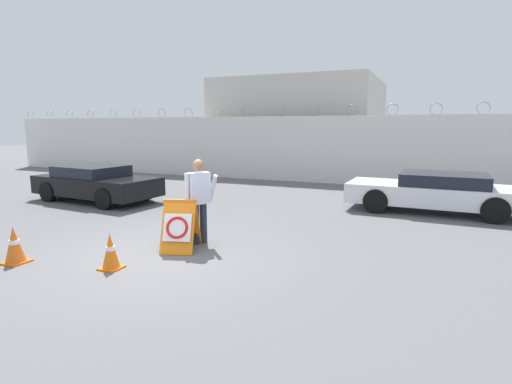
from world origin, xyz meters
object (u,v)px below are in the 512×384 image
(traffic_cone_mid, at_px, (111,251))
(parked_car_far_side, at_px, (435,192))
(parked_car_front_coupe, at_px, (96,183))
(security_guard, at_px, (199,197))
(barricade_sign, at_px, (180,225))
(traffic_cone_near, at_px, (14,245))

(traffic_cone_mid, xyz_separation_m, parked_car_far_side, (5.24, 7.30, 0.28))
(traffic_cone_mid, distance_m, parked_car_front_coupe, 6.99)
(security_guard, xyz_separation_m, parked_car_front_coupe, (-5.70, 2.85, -0.40))
(security_guard, height_order, parked_car_front_coupe, security_guard)
(barricade_sign, xyz_separation_m, traffic_cone_near, (-2.32, -1.84, -0.17))
(barricade_sign, height_order, parked_car_far_side, parked_car_far_side)
(security_guard, bearing_deg, parked_car_front_coupe, 94.37)
(barricade_sign, relative_size, traffic_cone_near, 1.52)
(traffic_cone_mid, xyz_separation_m, parked_car_front_coupe, (-5.08, 4.79, 0.29))
(security_guard, distance_m, parked_car_front_coupe, 6.38)
(traffic_cone_near, distance_m, parked_car_front_coupe, 6.17)
(security_guard, relative_size, traffic_cone_near, 2.65)
(barricade_sign, relative_size, parked_car_far_side, 0.21)
(parked_car_front_coupe, bearing_deg, parked_car_far_side, 18.90)
(security_guard, distance_m, parked_car_far_side, 7.08)
(barricade_sign, xyz_separation_m, traffic_cone_mid, (-0.50, -1.40, -0.19))
(parked_car_front_coupe, bearing_deg, traffic_cone_mid, -38.13)
(traffic_cone_near, height_order, traffic_cone_mid, traffic_cone_near)
(security_guard, bearing_deg, parked_car_far_side, -9.82)
(security_guard, bearing_deg, traffic_cone_mid, -166.88)
(traffic_cone_near, bearing_deg, security_guard, 44.25)
(traffic_cone_near, relative_size, traffic_cone_mid, 1.06)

